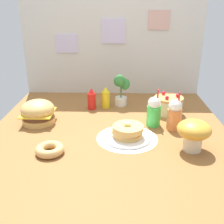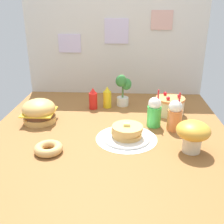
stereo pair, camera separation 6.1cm
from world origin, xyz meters
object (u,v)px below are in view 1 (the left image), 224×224
object	(u,v)px
cream_soda_cup	(154,112)
mushroom_stool	(194,132)
donut_pink_glaze	(50,149)
layer_cake	(168,105)
burger	(38,112)
potted_plant	(121,89)
orange_float_cup	(174,115)
mustard_bottle	(106,98)
pancake_stack	(127,133)
ketchup_bottle	(92,99)

from	to	relation	value
cream_soda_cup	mushroom_stool	bearing A→B (deg)	-60.80
donut_pink_glaze	mushroom_stool	bearing A→B (deg)	4.34
layer_cake	cream_soda_cup	size ratio (longest dim) A/B	0.83
cream_soda_cup	donut_pink_glaze	world-z (taller)	cream_soda_cup
cream_soda_cup	burger	bearing A→B (deg)	178.28
cream_soda_cup	potted_plant	bearing A→B (deg)	119.93
cream_soda_cup	orange_float_cup	distance (m)	0.17
layer_cake	mustard_bottle	bearing A→B (deg)	166.79
donut_pink_glaze	mushroom_stool	distance (m)	0.99
pancake_stack	cream_soda_cup	world-z (taller)	cream_soda_cup
orange_float_cup	donut_pink_glaze	xyz separation A→B (m)	(-0.91, -0.41, -0.09)
donut_pink_glaze	cream_soda_cup	bearing A→B (deg)	32.20
burger	ketchup_bottle	world-z (taller)	ketchup_bottle
burger	orange_float_cup	distance (m)	1.13
cream_soda_cup	mushroom_stool	distance (m)	0.46
potted_plant	mushroom_stool	world-z (taller)	potted_plant
ketchup_bottle	donut_pink_glaze	bearing A→B (deg)	-103.84
ketchup_bottle	mustard_bottle	world-z (taller)	same
donut_pink_glaze	potted_plant	size ratio (longest dim) A/B	0.61
layer_cake	ketchup_bottle	distance (m)	0.72
burger	mushroom_stool	world-z (taller)	mushroom_stool
pancake_stack	cream_soda_cup	xyz separation A→B (m)	(0.22, 0.24, 0.07)
ketchup_bottle	orange_float_cup	xyz separation A→B (m)	(0.70, -0.42, 0.03)
potted_plant	cream_soda_cup	bearing A→B (deg)	-60.07
mushroom_stool	potted_plant	bearing A→B (deg)	119.60
ketchup_bottle	potted_plant	size ratio (longest dim) A/B	0.66
orange_float_cup	layer_cake	bearing A→B (deg)	88.19
burger	layer_cake	xyz separation A→B (m)	(1.14, 0.24, -0.01)
pancake_stack	ketchup_bottle	distance (m)	0.69
burger	cream_soda_cup	size ratio (longest dim) A/B	0.88
pancake_stack	ketchup_bottle	bearing A→B (deg)	118.31
pancake_stack	layer_cake	bearing A→B (deg)	52.92
cream_soda_cup	donut_pink_glaze	xyz separation A→B (m)	(-0.75, -0.47, -0.09)
ketchup_bottle	donut_pink_glaze	world-z (taller)	ketchup_bottle
potted_plant	layer_cake	bearing A→B (deg)	-24.11
ketchup_bottle	cream_soda_cup	xyz separation A→B (m)	(0.55, -0.36, 0.03)
layer_cake	donut_pink_glaze	distance (m)	1.19
potted_plant	mushroom_stool	bearing A→B (deg)	-60.40
ketchup_bottle	mushroom_stool	xyz separation A→B (m)	(0.77, -0.76, 0.04)
burger	mustard_bottle	distance (m)	0.67
ketchup_bottle	mushroom_stool	bearing A→B (deg)	-44.63
burger	layer_cake	distance (m)	1.16
burger	mustard_bottle	world-z (taller)	mustard_bottle
potted_plant	mushroom_stool	size ratio (longest dim) A/B	1.39
layer_cake	potted_plant	world-z (taller)	potted_plant
cream_soda_cup	potted_plant	distance (m)	0.54
layer_cake	mustard_bottle	xyz separation A→B (m)	(-0.58, 0.14, 0.02)
burger	donut_pink_glaze	xyz separation A→B (m)	(0.22, -0.50, -0.06)
cream_soda_cup	mushroom_stool	size ratio (longest dim) A/B	1.36
orange_float_cup	mushroom_stool	xyz separation A→B (m)	(0.07, -0.34, 0.01)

